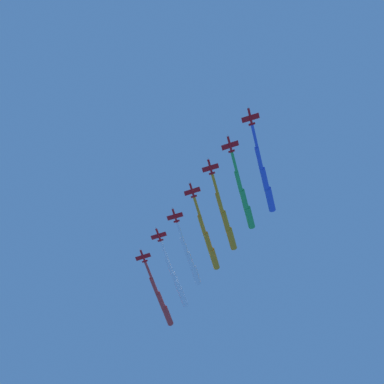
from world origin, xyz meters
The scene contains 7 objects.
jet_lead centered at (-36.90, 4.65, 188.70)m, with size 18.32×59.10×3.90m.
jet_port_inner centered at (-26.55, -5.95, 187.36)m, with size 17.37×55.37×4.04m.
jet_starboard_inner centered at (-17.02, -20.71, 189.69)m, with size 17.60×57.95×3.94m.
jet_port_mid centered at (-7.25, -34.04, 189.47)m, with size 17.54×58.39×4.05m.
jet_starboard_mid centered at (3.17, -44.12, 186.57)m, with size 16.41×53.82×3.90m.
jet_port_outer centered at (12.02, -60.47, 187.78)m, with size 17.72×58.87×3.93m.
jet_starboard_outer centered at (21.88, -74.00, 186.51)m, with size 17.50×59.62×4.01m.
Camera 1 is at (-6.77, 129.42, -19.89)m, focal length 45.25 mm.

